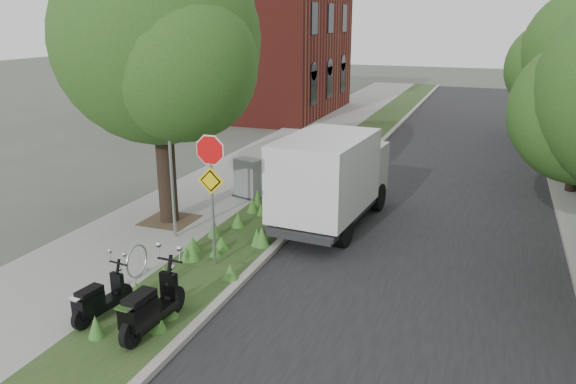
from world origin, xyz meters
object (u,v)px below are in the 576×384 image
utility_cabinet (249,179)px  box_truck (331,175)px  scooter_far (96,304)px  scooter_near (147,313)px  sign_assembly (211,174)px

utility_cabinet → box_truck: bearing=-21.7°
scooter_far → box_truck: bearing=69.1°
scooter_near → box_truck: 7.14m
scooter_far → box_truck: (2.62, 6.85, 1.00)m
sign_assembly → scooter_far: sign_assembly is taller
sign_assembly → box_truck: (1.70, 3.81, -0.86)m
sign_assembly → box_truck: 4.26m
scooter_near → box_truck: box_truck is taller
scooter_near → utility_cabinet: (-1.67, 8.17, 0.17)m
sign_assembly → scooter_far: size_ratio=2.14×
box_truck → utility_cabinet: 3.42m
scooter_near → sign_assembly: bearing=95.0°
sign_assembly → utility_cabinet: sign_assembly is taller
scooter_far → sign_assembly: bearing=73.1°
box_truck → utility_cabinet: size_ratio=4.08×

